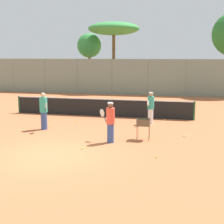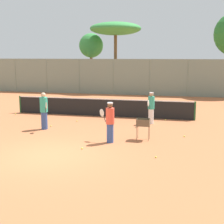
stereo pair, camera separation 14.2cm
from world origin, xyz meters
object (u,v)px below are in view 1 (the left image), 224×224
at_px(player_red_cap, 110,122).
at_px(ball_cart, 144,124).
at_px(player_white_outfit, 151,107).
at_px(player_yellow_shirt, 44,111).
at_px(parked_car, 95,84).
at_px(tennis_net, 101,107).

distance_m(player_red_cap, ball_cart, 1.50).
bearing_deg(player_white_outfit, player_yellow_shirt, -53.24).
height_order(player_yellow_shirt, parked_car, player_yellow_shirt).
distance_m(player_white_outfit, ball_cart, 3.29).
relative_size(player_white_outfit, ball_cart, 1.83).
xyz_separation_m(tennis_net, player_yellow_shirt, (-1.92, -3.83, 0.38)).
xyz_separation_m(player_white_outfit, player_red_cap, (-1.28, -4.02, 0.01)).
xyz_separation_m(player_red_cap, parked_car, (-5.88, 18.60, -0.22)).
bearing_deg(player_red_cap, player_white_outfit, -72.17).
relative_size(tennis_net, ball_cart, 11.79).
xyz_separation_m(player_yellow_shirt, ball_cart, (5.00, -0.85, -0.24)).
height_order(tennis_net, ball_cart, tennis_net).
relative_size(player_yellow_shirt, ball_cart, 1.98).
relative_size(player_yellow_shirt, parked_car, 0.43).
bearing_deg(player_yellow_shirt, ball_cart, 42.46).
height_order(ball_cart, parked_car, parked_car).
height_order(player_white_outfit, parked_car, player_white_outfit).
relative_size(player_red_cap, parked_car, 0.40).
relative_size(player_red_cap, player_yellow_shirt, 0.93).
bearing_deg(player_white_outfit, ball_cart, 10.99).
xyz_separation_m(tennis_net, parked_car, (-4.10, 13.18, 0.10)).
height_order(tennis_net, player_yellow_shirt, player_yellow_shirt).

